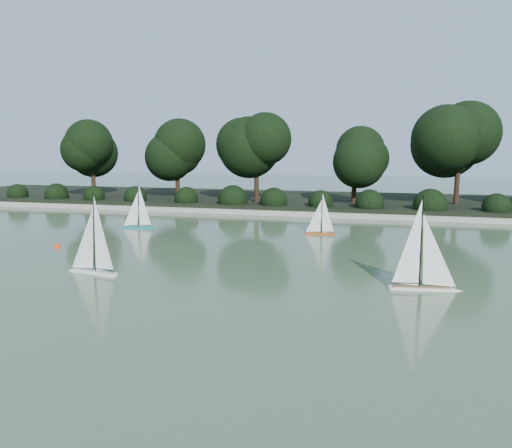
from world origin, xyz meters
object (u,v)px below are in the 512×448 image
object	(u,v)px
sailboat_white_b	(428,275)
sailboat_teal	(135,220)
sailboat_orange	(318,227)
race_buoy	(57,247)
sailboat_white_a	(89,260)

from	to	relation	value
sailboat_white_b	sailboat_teal	xyz separation A→B (m)	(-8.55, 5.05, -0.04)
sailboat_teal	sailboat_orange	bearing A→B (deg)	3.29
sailboat_orange	race_buoy	xyz separation A→B (m)	(-6.16, -3.73, -0.21)
sailboat_teal	sailboat_white_a	bearing A→B (deg)	-69.89
sailboat_teal	race_buoy	world-z (taller)	sailboat_teal
sailboat_white_a	sailboat_white_b	size ratio (longest dim) A/B	0.97
sailboat_orange	race_buoy	bearing A→B (deg)	-148.76
sailboat_teal	race_buoy	distance (m)	3.43
sailboat_white_a	sailboat_teal	size ratio (longest dim) A/B	1.15
sailboat_white_b	sailboat_orange	bearing A→B (deg)	117.05
sailboat_orange	sailboat_teal	bearing A→B (deg)	-176.71
sailboat_white_b	race_buoy	size ratio (longest dim) A/B	10.49
sailboat_white_a	sailboat_white_b	bearing A→B (deg)	4.40
sailboat_white_a	race_buoy	world-z (taller)	sailboat_white_a
sailboat_white_a	race_buoy	xyz separation A→B (m)	(-2.39, 2.15, -0.27)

